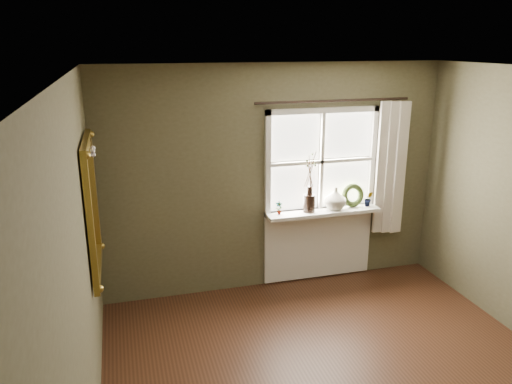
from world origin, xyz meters
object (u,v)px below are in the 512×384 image
Objects in this scene: wreath at (353,198)px; gilt_mirror at (92,207)px; dark_jug at (309,203)px; cream_vase at (335,198)px.

wreath is 3.03m from gilt_mirror.
wreath is at bearing 4.02° from dark_jug.
cream_vase reaches higher than wreath.
dark_jug is 0.57m from wreath.
wreath is at bearing 9.39° from cream_vase.
cream_vase is at bearing 15.34° from gilt_mirror.
wreath is (0.57, 0.04, 0.01)m from dark_jug.
gilt_mirror is (-2.66, -0.73, 0.37)m from cream_vase.
cream_vase is 0.25m from wreath.
cream_vase is at bearing 0.00° from dark_jug.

